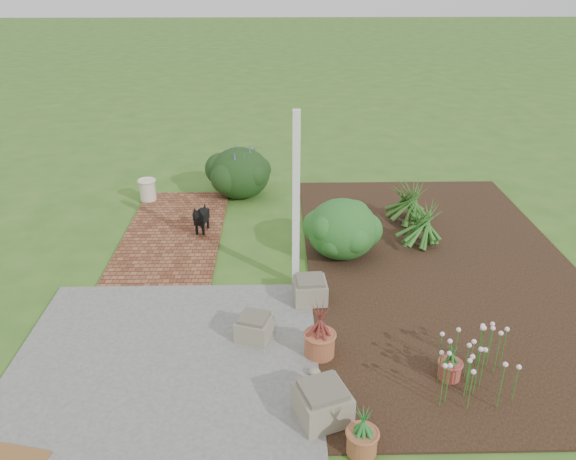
{
  "coord_description": "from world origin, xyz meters",
  "views": [
    {
      "loc": [
        0.05,
        -6.78,
        4.19
      ],
      "look_at": [
        0.2,
        0.4,
        0.7
      ],
      "focal_mm": 35.0,
      "sensor_mm": 36.0,
      "label": 1
    }
  ],
  "objects_px": {
    "black_dog": "(201,217)",
    "cream_ceramic_urn": "(148,190)",
    "stone_trough_near": "(322,404)",
    "evergreen_shrub": "(342,227)"
  },
  "relations": [
    {
      "from": "black_dog",
      "to": "cream_ceramic_urn",
      "type": "height_order",
      "value": "black_dog"
    },
    {
      "from": "black_dog",
      "to": "evergreen_shrub",
      "type": "bearing_deg",
      "value": -8.9
    },
    {
      "from": "black_dog",
      "to": "evergreen_shrub",
      "type": "relative_size",
      "value": 0.51
    },
    {
      "from": "stone_trough_near",
      "to": "evergreen_shrub",
      "type": "bearing_deg",
      "value": 80.78
    },
    {
      "from": "evergreen_shrub",
      "to": "cream_ceramic_urn",
      "type": "bearing_deg",
      "value": 147.0
    },
    {
      "from": "stone_trough_near",
      "to": "cream_ceramic_urn",
      "type": "xyz_separation_m",
      "value": [
        -2.88,
        5.67,
        0.04
      ]
    },
    {
      "from": "stone_trough_near",
      "to": "black_dog",
      "type": "height_order",
      "value": "black_dog"
    },
    {
      "from": "stone_trough_near",
      "to": "cream_ceramic_urn",
      "type": "distance_m",
      "value": 6.36
    },
    {
      "from": "cream_ceramic_urn",
      "to": "evergreen_shrub",
      "type": "xyz_separation_m",
      "value": [
        3.44,
        -2.23,
        0.25
      ]
    },
    {
      "from": "black_dog",
      "to": "cream_ceramic_urn",
      "type": "distance_m",
      "value": 1.86
    }
  ]
}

